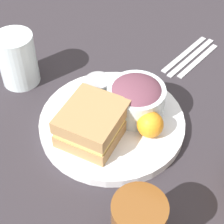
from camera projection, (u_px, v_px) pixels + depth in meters
ground_plane at (112, 126)px, 0.70m from camera, size 4.00×4.00×0.00m
plate at (112, 123)px, 0.70m from camera, size 0.27×0.27×0.02m
sandwich at (92, 123)px, 0.64m from camera, size 0.11×0.10×0.06m
salad_bowl at (136, 97)px, 0.68m from camera, size 0.11×0.11×0.07m
dressing_cup at (98, 87)px, 0.72m from camera, size 0.05×0.05×0.04m
orange_wedge at (150, 125)px, 0.65m from camera, size 0.05×0.05×0.05m
fork at (185, 54)px, 0.85m from camera, size 0.16×0.05×0.01m
knife at (191, 57)px, 0.84m from camera, size 0.17×0.06×0.01m
spoon at (198, 60)px, 0.83m from camera, size 0.15×0.05×0.01m
water_glass at (17, 59)px, 0.75m from camera, size 0.08×0.08×0.11m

